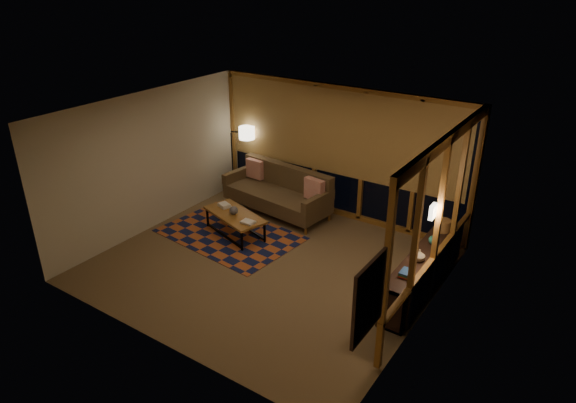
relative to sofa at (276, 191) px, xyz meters
The scene contains 21 objects.
floor 2.15m from the sofa, 59.12° to the right, with size 5.50×5.00×0.01m, color brown.
ceiling 3.06m from the sofa, 59.12° to the right, with size 5.50×5.00×0.01m, color beige.
walls 2.27m from the sofa, 59.12° to the right, with size 5.51×5.01×2.70m.
window_wall_back 1.53m from the sofa, 30.32° to the left, with size 5.30×0.16×2.60m, color #995F2C, non-canonical shape.
window_wall_right 4.04m from the sofa, 17.72° to the right, with size 0.16×3.70×2.60m, color #995F2C, non-canonical shape.
wall_art 5.35m from the sofa, 43.95° to the right, with size 0.06×0.74×0.94m, color red, non-canonical shape.
wall_sconce 4.08m from the sofa, 20.07° to the right, with size 0.12×0.18×0.22m, color #F7EACB, non-canonical shape.
sofa is the anchor object (origin of this frame).
pillow_left 0.86m from the sofa, 158.72° to the left, with size 0.42×0.14×0.42m, color red, non-canonical shape.
pillow_right 0.91m from the sofa, ahead, with size 0.44×0.15×0.44m, color red, non-canonical shape.
area_rug 1.43m from the sofa, 97.39° to the right, with size 2.60×1.73×0.01m, color #A95125.
coffee_table 1.29m from the sofa, 94.12° to the right, with size 1.33×0.61×0.44m, color #995F2C, non-canonical shape.
book_stack_a 1.23m from the sofa, 111.63° to the right, with size 0.22×0.18×0.07m, color silver, non-canonical shape.
book_stack_b 1.48m from the sofa, 75.85° to the right, with size 0.21×0.17×0.04m, color silver, non-canonical shape.
ceramic_pot 1.29m from the sofa, 94.13° to the right, with size 0.16×0.16×0.16m, color #252627.
floor_lamp 1.49m from the sofa, 167.89° to the left, with size 0.53×0.35×1.59m, color black, non-canonical shape.
bookshelf 3.70m from the sofa, 15.52° to the right, with size 0.40×2.67×0.67m, color black, non-canonical shape.
basket 3.56m from the sofa, ahead, with size 0.26×0.26×0.19m, color #AD7442.
teal_bowl 3.64m from the sofa, 11.08° to the right, with size 0.15×0.15×0.15m, color #257162.
vase 3.81m from the sofa, 20.25° to the right, with size 0.18×0.18×0.19m, color tan.
shelf_book_stack 4.00m from the sofa, 26.84° to the right, with size 0.16×0.22×0.06m, color silver, non-canonical shape.
Camera 1 is at (4.57, -6.20, 4.76)m, focal length 32.00 mm.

